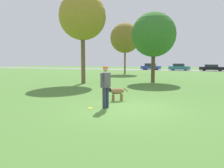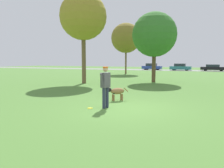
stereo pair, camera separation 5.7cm
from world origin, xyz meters
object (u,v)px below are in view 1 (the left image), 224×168
object	(u,v)px
tree_far_left	(125,38)
parked_car_black	(212,68)
parked_car_teal	(179,67)
person	(106,84)
dog	(116,91)
parked_car_blue	(151,67)
frisbee	(90,108)
tree_near_left	(83,17)
tree_mid_center	(154,35)

from	to	relation	value
tree_far_left	parked_car_black	world-z (taller)	tree_far_left
tree_far_left	parked_car_teal	xyz separation A→B (m)	(5.89, 15.59, -4.55)
person	parked_car_teal	distance (m)	37.84
dog	parked_car_blue	world-z (taller)	parked_car_blue
person	parked_car_blue	bearing A→B (deg)	22.26
dog	frisbee	size ratio (longest dim) A/B	4.22
frisbee	parked_car_blue	bearing A→B (deg)	100.22
tree_far_left	parked_car_black	distance (m)	20.18
frisbee	tree_near_left	distance (m)	11.56
person	parked_car_black	xyz separation A→B (m)	(4.48, 37.85, -0.38)
parked_car_blue	parked_car_teal	size ratio (longest dim) A/B	0.99
frisbee	parked_car_teal	xyz separation A→B (m)	(-1.00, 38.16, 0.66)
person	tree_mid_center	world-z (taller)	tree_mid_center
tree_far_left	parked_car_teal	world-z (taller)	tree_far_left
frisbee	parked_car_blue	size ratio (longest dim) A/B	0.05
person	dog	world-z (taller)	person
dog	parked_car_blue	bearing A→B (deg)	-124.77
tree_near_left	parked_car_teal	distance (m)	30.38
person	parked_car_teal	xyz separation A→B (m)	(-1.53, 37.81, -0.34)
dog	tree_far_left	world-z (taller)	tree_far_left
dog	person	bearing A→B (deg)	51.83
tree_mid_center	tree_near_left	bearing A→B (deg)	-145.50
parked_car_blue	parked_car_black	bearing A→B (deg)	-1.69
tree_mid_center	parked_car_black	world-z (taller)	tree_mid_center
parked_car_teal	parked_car_black	world-z (taller)	parked_car_teal
person	parked_car_black	size ratio (longest dim) A/B	0.37
person	parked_car_black	world-z (taller)	person
tree_mid_center	person	bearing A→B (deg)	-86.11
parked_car_blue	dog	bearing A→B (deg)	-78.02
person	tree_near_left	size ratio (longest dim) A/B	0.22
parked_car_blue	frisbee	bearing A→B (deg)	-79.02
tree_far_left	parked_car_black	bearing A→B (deg)	52.73
dog	parked_car_black	size ratio (longest dim) A/B	0.19
dog	tree_near_left	world-z (taller)	tree_near_left
tree_far_left	tree_near_left	world-z (taller)	tree_near_left
parked_car_teal	tree_far_left	bearing A→B (deg)	-109.04
dog	tree_mid_center	distance (m)	10.75
tree_far_left	tree_near_left	bearing A→B (deg)	-84.22
parked_car_blue	tree_far_left	bearing A→B (deg)	-88.93
tree_mid_center	tree_far_left	bearing A→B (deg)	122.28
parked_car_blue	parked_car_teal	world-z (taller)	parked_car_blue
parked_car_blue	parked_car_black	xyz separation A→B (m)	(11.99, -0.51, -0.05)
parked_car_black	person	bearing A→B (deg)	-94.88
tree_far_left	tree_mid_center	distance (m)	12.43
parked_car_blue	tree_mid_center	bearing A→B (deg)	-75.10
frisbee	parked_car_blue	world-z (taller)	parked_car_blue
person	tree_mid_center	size ratio (longest dim) A/B	0.27
person	tree_mid_center	bearing A→B (deg)	15.08
person	tree_near_left	xyz separation A→B (m)	(-5.99, 8.16, 4.59)
parked_car_black	parked_car_teal	bearing A→B (deg)	-177.71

